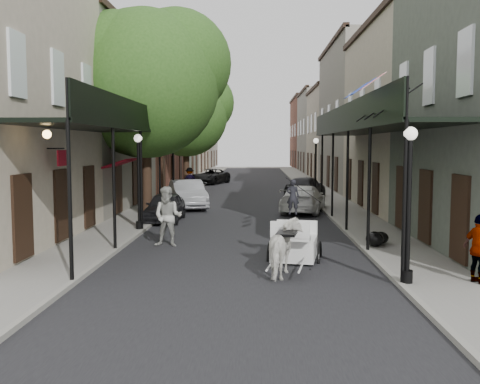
# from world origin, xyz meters

# --- Properties ---
(ground) EXTENTS (140.00, 140.00, 0.00)m
(ground) POSITION_xyz_m (0.00, 0.00, 0.00)
(ground) COLOR gray
(ground) RESTS_ON ground
(road) EXTENTS (8.00, 90.00, 0.01)m
(road) POSITION_xyz_m (0.00, 20.00, 0.01)
(road) COLOR black
(road) RESTS_ON ground
(sidewalk_left) EXTENTS (2.20, 90.00, 0.12)m
(sidewalk_left) POSITION_xyz_m (-5.00, 20.00, 0.06)
(sidewalk_left) COLOR gray
(sidewalk_left) RESTS_ON ground
(sidewalk_right) EXTENTS (2.20, 90.00, 0.12)m
(sidewalk_right) POSITION_xyz_m (5.00, 20.00, 0.06)
(sidewalk_right) COLOR gray
(sidewalk_right) RESTS_ON ground
(building_row_left) EXTENTS (5.00, 80.00, 10.50)m
(building_row_left) POSITION_xyz_m (-8.60, 30.00, 5.25)
(building_row_left) COLOR #B8AA93
(building_row_left) RESTS_ON ground
(building_row_right) EXTENTS (5.00, 80.00, 10.50)m
(building_row_right) POSITION_xyz_m (8.60, 30.00, 5.25)
(building_row_right) COLOR gray
(building_row_right) RESTS_ON ground
(gallery_left) EXTENTS (2.20, 18.05, 4.88)m
(gallery_left) POSITION_xyz_m (-4.79, 6.98, 4.05)
(gallery_left) COLOR black
(gallery_left) RESTS_ON sidewalk_left
(gallery_right) EXTENTS (2.20, 18.05, 4.88)m
(gallery_right) POSITION_xyz_m (4.79, 6.98, 4.05)
(gallery_right) COLOR black
(gallery_right) RESTS_ON sidewalk_right
(tree_near) EXTENTS (7.31, 6.80, 9.63)m
(tree_near) POSITION_xyz_m (-4.20, 10.18, 6.49)
(tree_near) COLOR #382619
(tree_near) RESTS_ON sidewalk_left
(tree_far) EXTENTS (6.45, 6.00, 8.61)m
(tree_far) POSITION_xyz_m (-4.25, 24.18, 5.84)
(tree_far) COLOR #382619
(tree_far) RESTS_ON sidewalk_left
(lamppost_right_near) EXTENTS (0.32, 0.32, 3.71)m
(lamppost_right_near) POSITION_xyz_m (4.10, -2.00, 2.05)
(lamppost_right_near) COLOR black
(lamppost_right_near) RESTS_ON sidewalk_right
(lamppost_left) EXTENTS (0.32, 0.32, 3.71)m
(lamppost_left) POSITION_xyz_m (-4.10, 6.00, 2.05)
(lamppost_left) COLOR black
(lamppost_left) RESTS_ON sidewalk_left
(lamppost_right_far) EXTENTS (0.32, 0.32, 3.71)m
(lamppost_right_far) POSITION_xyz_m (4.10, 18.00, 2.05)
(lamppost_right_far) COLOR black
(lamppost_right_far) RESTS_ON sidewalk_right
(horse) EXTENTS (1.09, 1.86, 1.47)m
(horse) POSITION_xyz_m (1.27, -1.00, 0.74)
(horse) COLOR silver
(horse) RESTS_ON ground
(carriage) EXTENTS (1.72, 2.35, 2.47)m
(carriage) POSITION_xyz_m (1.68, 1.26, 0.96)
(carriage) COLOR black
(carriage) RESTS_ON ground
(pedestrian_walking) EXTENTS (1.08, 0.89, 2.03)m
(pedestrian_walking) POSITION_xyz_m (-2.46, 3.00, 1.01)
(pedestrian_walking) COLOR #A4A59C
(pedestrian_walking) RESTS_ON ground
(pedestrian_sidewalk_left) EXTENTS (1.26, 0.98, 1.71)m
(pedestrian_sidewalk_left) POSITION_xyz_m (-4.23, 22.83, 0.98)
(pedestrian_sidewalk_left) COLOR gray
(pedestrian_sidewalk_left) RESTS_ON sidewalk_left
(pedestrian_sidewalk_right) EXTENTS (0.74, 1.05, 1.66)m
(pedestrian_sidewalk_right) POSITION_xyz_m (5.80, -2.00, 0.95)
(pedestrian_sidewalk_right) COLOR gray
(pedestrian_sidewalk_right) RESTS_ON sidewalk_right
(car_left_near) EXTENTS (1.53, 3.79, 1.29)m
(car_left_near) POSITION_xyz_m (-3.60, 9.00, 0.65)
(car_left_near) COLOR black
(car_left_near) RESTS_ON ground
(car_left_mid) EXTENTS (2.80, 4.88, 1.52)m
(car_left_mid) POSITION_xyz_m (-3.24, 14.00, 0.76)
(car_left_mid) COLOR #9E9FA3
(car_left_mid) RESTS_ON ground
(car_left_far) EXTENTS (3.66, 5.28, 1.34)m
(car_left_far) POSITION_xyz_m (-3.60, 32.13, 0.67)
(car_left_far) COLOR black
(car_left_far) RESTS_ON ground
(car_right_near) EXTENTS (2.90, 5.07, 1.38)m
(car_right_near) POSITION_xyz_m (2.87, 12.41, 0.69)
(car_right_near) COLOR silver
(car_right_near) RESTS_ON ground
(car_right_far) EXTENTS (3.24, 4.77, 1.51)m
(car_right_far) POSITION_xyz_m (3.60, 19.00, 0.75)
(car_right_far) COLOR black
(car_right_far) RESTS_ON ground
(trash_bags) EXTENTS (0.84, 0.99, 0.49)m
(trash_bags) POSITION_xyz_m (4.46, 2.77, 0.35)
(trash_bags) COLOR black
(trash_bags) RESTS_ON sidewalk_right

